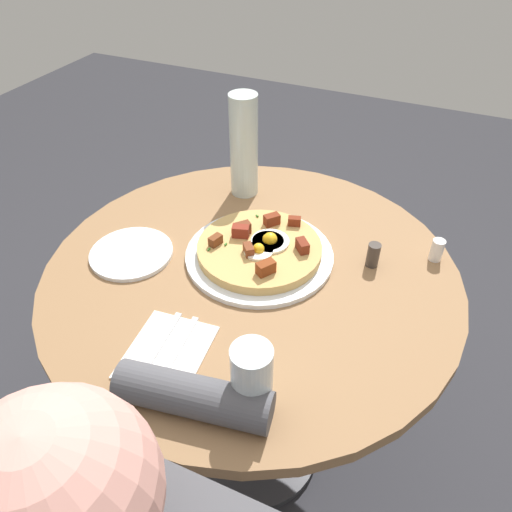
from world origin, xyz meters
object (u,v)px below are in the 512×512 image
knife (176,353)px  salt_shaker (437,250)px  pepper_shaker (373,255)px  fork (158,348)px  dining_table (252,324)px  pizza_plate (261,255)px  breakfast_pizza (261,248)px  water_glass (252,378)px  bread_plate (131,253)px  water_bottle (244,146)px

knife → salt_shaker: salt_shaker is taller
salt_shaker → pepper_shaker: size_ratio=0.93×
fork → knife: bearing=90.0°
dining_table → fork: size_ratio=5.08×
pepper_shaker → dining_table: bearing=26.9°
pizza_plate → breakfast_pizza: (-0.00, -0.00, 0.02)m
water_glass → bread_plate: bearing=-30.4°
salt_shaker → water_bottle: bearing=-9.3°
knife → water_bottle: (0.12, -0.55, 0.13)m
knife → pepper_shaker: pepper_shaker is taller
pepper_shaker → pizza_plate: bearing=17.8°
pizza_plate → water_bottle: bearing=-57.6°
salt_shaker → breakfast_pizza: bearing=22.8°
pizza_plate → water_bottle: water_bottle is taller
bread_plate → pepper_shaker: size_ratio=3.32×
water_glass → dining_table: bearing=-65.4°
breakfast_pizza → bread_plate: bearing=22.5°
water_glass → salt_shaker: water_glass is taller
breakfast_pizza → bread_plate: breakfast_pizza is taller
pizza_plate → water_glass: (-0.14, 0.35, 0.06)m
pizza_plate → knife: (0.03, 0.32, 0.00)m
dining_table → water_glass: water_glass is taller
dining_table → breakfast_pizza: 0.21m
salt_shaker → bread_plate: bearing=22.7°
pizza_plate → water_glass: size_ratio=2.53×
fork → salt_shaker: bearing=132.5°
pepper_shaker → breakfast_pizza: bearing=17.6°
dining_table → knife: 0.33m
dining_table → bread_plate: bread_plate is taller
fork → knife: size_ratio=1.00×
fork → salt_shaker: 0.64m
pepper_shaker → bread_plate: bearing=20.3°
knife → pepper_shaker: (-0.27, -0.39, 0.02)m
dining_table → pizza_plate: bearing=-94.2°
pizza_plate → salt_shaker: salt_shaker is taller
breakfast_pizza → water_glass: size_ratio=2.12×
bread_plate → pizza_plate: bearing=-157.6°
dining_table → knife: size_ratio=5.08×
breakfast_pizza → pepper_shaker: (-0.24, -0.07, 0.00)m
dining_table → salt_shaker: 0.46m
water_bottle → fork: bearing=98.6°
pizza_plate → pepper_shaker: (-0.24, -0.08, 0.02)m
bread_plate → water_glass: size_ratio=1.42×
dining_table → salt_shaker: size_ratio=17.46×
bread_plate → fork: size_ratio=1.04×
water_bottle → bread_plate: bearing=70.7°
breakfast_pizza → salt_shaker: (-0.36, -0.15, 0.00)m
fork → pepper_shaker: 0.50m
dining_table → bread_plate: bearing=13.9°
pizza_plate → water_bottle: (0.15, -0.24, 0.13)m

